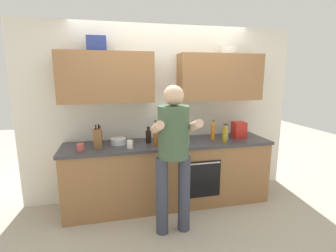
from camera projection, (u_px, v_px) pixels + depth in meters
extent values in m
plane|color=#B2A893|center=(169.00, 203.00, 3.63)|extent=(12.00, 12.00, 0.00)
cube|color=silver|center=(163.00, 113.00, 3.72)|extent=(4.00, 0.06, 2.50)
cube|color=olive|center=(107.00, 77.00, 3.26)|extent=(1.21, 0.32, 0.65)
cube|color=olive|center=(220.00, 77.00, 3.62)|extent=(1.21, 0.32, 0.65)
cylinder|color=silver|center=(229.00, 50.00, 3.57)|extent=(0.24, 0.24, 0.10)
cube|color=navy|center=(97.00, 44.00, 3.16)|extent=(0.24, 0.20, 0.18)
cube|color=olive|center=(169.00, 175.00, 3.54)|extent=(2.80, 0.60, 0.86)
cube|color=#38383D|center=(169.00, 144.00, 3.45)|extent=(2.84, 0.64, 0.04)
cube|color=black|center=(200.00, 180.00, 3.32)|extent=(0.56, 0.02, 0.50)
cylinder|color=silver|center=(201.00, 164.00, 3.25)|extent=(0.52, 0.02, 0.02)
cylinder|color=#383D4C|center=(162.00, 196.00, 2.85)|extent=(0.14, 0.14, 0.91)
cylinder|color=#383D4C|center=(184.00, 194.00, 2.91)|extent=(0.14, 0.14, 0.91)
cylinder|color=#3F593F|center=(173.00, 132.00, 2.74)|extent=(0.34, 0.34, 0.57)
sphere|color=#D8AD8C|center=(174.00, 95.00, 2.66)|extent=(0.22, 0.22, 0.22)
cylinder|color=#D8AD8C|center=(157.00, 127.00, 2.56)|extent=(0.09, 0.31, 0.19)
cylinder|color=#D8AD8C|center=(195.00, 126.00, 2.65)|extent=(0.09, 0.31, 0.19)
cylinder|color=olive|center=(225.00, 135.00, 3.42)|extent=(0.07, 0.07, 0.20)
cylinder|color=olive|center=(225.00, 127.00, 3.40)|extent=(0.03, 0.03, 0.05)
cylinder|color=black|center=(225.00, 124.00, 3.39)|extent=(0.04, 0.04, 0.02)
cylinder|color=orange|center=(213.00, 133.00, 3.56)|extent=(0.06, 0.06, 0.21)
cylinder|color=orange|center=(213.00, 123.00, 3.53)|extent=(0.03, 0.03, 0.07)
cylinder|color=black|center=(213.00, 120.00, 3.52)|extent=(0.03, 0.03, 0.01)
cylinder|color=black|center=(148.00, 137.00, 3.41)|extent=(0.07, 0.07, 0.16)
cylinder|color=black|center=(148.00, 130.00, 3.39)|extent=(0.04, 0.04, 0.04)
cylinder|color=black|center=(148.00, 127.00, 3.38)|extent=(0.04, 0.04, 0.02)
cylinder|color=#198C33|center=(184.00, 130.00, 3.61)|extent=(0.08, 0.08, 0.27)
cylinder|color=#198C33|center=(184.00, 119.00, 3.58)|extent=(0.04, 0.04, 0.05)
cylinder|color=black|center=(184.00, 117.00, 3.58)|extent=(0.05, 0.05, 0.02)
cylinder|color=#8C4C14|center=(155.00, 136.00, 3.25)|extent=(0.05, 0.05, 0.27)
cylinder|color=#8C4C14|center=(155.00, 123.00, 3.22)|extent=(0.02, 0.02, 0.06)
cylinder|color=black|center=(155.00, 121.00, 3.21)|extent=(0.02, 0.02, 0.01)
cylinder|color=#471419|center=(100.00, 137.00, 3.39)|extent=(0.06, 0.06, 0.16)
cylinder|color=#471419|center=(100.00, 129.00, 3.37)|extent=(0.03, 0.03, 0.07)
cylinder|color=black|center=(100.00, 126.00, 3.36)|extent=(0.03, 0.03, 0.01)
cylinder|color=silver|center=(226.00, 134.00, 3.58)|extent=(0.06, 0.06, 0.16)
cylinder|color=silver|center=(226.00, 127.00, 3.56)|extent=(0.03, 0.03, 0.05)
cylinder|color=black|center=(227.00, 125.00, 3.55)|extent=(0.03, 0.03, 0.01)
cylinder|color=white|center=(130.00, 144.00, 3.15)|extent=(0.08, 0.08, 0.10)
cylinder|color=#33598C|center=(167.00, 142.00, 3.30)|extent=(0.09, 0.09, 0.09)
cylinder|color=#BF4C47|center=(80.00, 147.00, 3.04)|extent=(0.09, 0.09, 0.10)
cylinder|color=silver|center=(118.00, 141.00, 3.35)|extent=(0.21, 0.21, 0.08)
cube|color=brown|center=(98.00, 139.00, 3.16)|extent=(0.10, 0.14, 0.24)
cylinder|color=black|center=(96.00, 127.00, 3.11)|extent=(0.02, 0.02, 0.06)
cylinder|color=black|center=(98.00, 127.00, 3.15)|extent=(0.02, 0.02, 0.06)
cube|color=silver|center=(179.00, 135.00, 3.42)|extent=(0.25, 0.24, 0.20)
cube|color=red|center=(239.00, 130.00, 3.69)|extent=(0.19, 0.20, 0.23)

